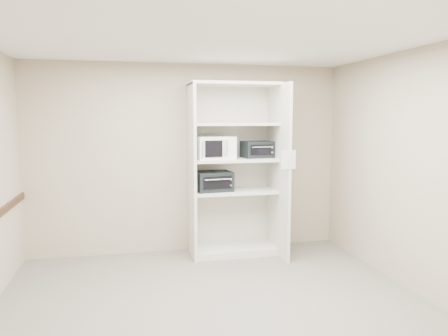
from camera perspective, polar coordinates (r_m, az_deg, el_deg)
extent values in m
cube|color=slate|center=(4.74, -1.18, -17.59)|extent=(4.50, 4.00, 0.01)
cube|color=white|center=(4.38, -1.26, 16.57)|extent=(4.50, 4.00, 0.01)
cube|color=#B3A88D|center=(6.32, -4.81, 1.23)|extent=(4.50, 0.02, 2.70)
cube|color=#B3A88D|center=(2.46, 8.09, -7.37)|extent=(4.50, 0.02, 2.70)
cube|color=#B3A88D|center=(5.28, 23.46, -0.36)|extent=(0.02, 4.00, 2.70)
cube|color=silver|center=(6.02, -4.19, -0.46)|extent=(0.04, 0.60, 2.40)
cube|color=silver|center=(6.17, 7.11, -0.33)|extent=(0.04, 0.90, 2.40)
cube|color=silver|center=(6.43, 0.70, 0.01)|extent=(1.24, 0.02, 2.40)
cube|color=silver|center=(6.40, 1.28, -10.57)|extent=(1.16, 0.56, 0.10)
cube|color=silver|center=(6.20, 1.30, -3.04)|extent=(1.16, 0.56, 0.04)
cube|color=silver|center=(6.14, 1.32, 1.10)|extent=(1.16, 0.56, 0.04)
cube|color=silver|center=(6.11, 1.33, 5.76)|extent=(1.16, 0.56, 0.04)
cube|color=silver|center=(6.13, 1.34, 10.91)|extent=(1.24, 0.60, 0.04)
cube|color=white|center=(6.04, -1.30, 2.67)|extent=(0.56, 0.45, 0.31)
cube|color=black|center=(6.25, 4.33, 2.45)|extent=(0.45, 0.36, 0.24)
cube|color=black|center=(6.09, -1.41, -1.73)|extent=(0.53, 0.43, 0.27)
cube|color=white|center=(5.72, 8.44, 1.09)|extent=(0.19, 0.01, 0.24)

